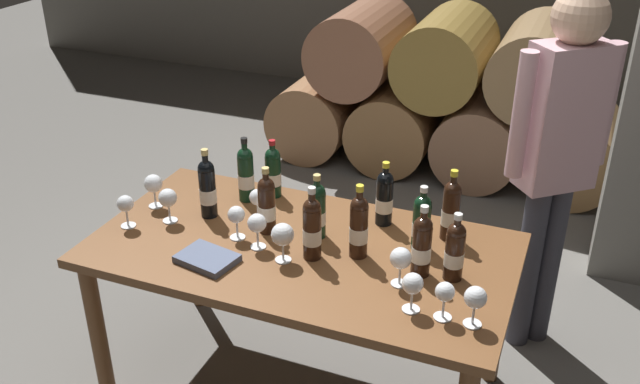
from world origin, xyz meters
TOP-DOWN VIEW (x-y plane):
  - barrel_stack at (-0.00, 2.60)m, footprint 2.49×0.90m
  - dining_table at (0.00, 0.00)m, footprint 1.70×0.90m
  - wine_bottle_0 at (0.61, 0.01)m, footprint 0.07×0.07m
  - wine_bottle_1 at (0.25, 0.30)m, footprint 0.07×0.07m
  - wine_bottle_2 at (0.53, 0.29)m, footprint 0.07×0.07m
  - wine_bottle_3 at (0.03, 0.10)m, footprint 0.07×0.07m
  - wine_bottle_4 at (-0.18, 0.06)m, footprint 0.07×0.07m
  - wine_bottle_5 at (-0.47, 0.08)m, footprint 0.07×0.07m
  - wine_bottle_6 at (0.23, 0.02)m, footprint 0.07×0.07m
  - wine_bottle_7 at (-0.39, 0.28)m, footprint 0.07×0.07m
  - wine_bottle_8 at (0.49, -0.01)m, footprint 0.07×0.07m
  - wine_bottle_9 at (0.45, 0.17)m, footprint 0.07×0.07m
  - wine_bottle_10 at (0.07, -0.06)m, footprint 0.07×0.07m
  - wine_bottle_11 at (-0.29, 0.36)m, footprint 0.07×0.07m
  - wine_glass_0 at (-0.60, -0.02)m, footprint 0.08×0.08m
  - wine_glass_1 at (-0.02, -0.12)m, footprint 0.09×0.09m
  - wine_glass_2 at (0.52, -0.24)m, footprint 0.08×0.08m
  - wine_glass_3 at (-0.74, 0.07)m, footprint 0.08×0.08m
  - wine_glass_4 at (-0.16, -0.07)m, footprint 0.08×0.08m
  - wine_glass_5 at (0.44, -0.11)m, footprint 0.08×0.08m
  - wine_glass_6 at (0.64, -0.25)m, footprint 0.07×0.07m
  - wine_glass_7 at (-0.26, 0.13)m, footprint 0.07×0.07m
  - wine_glass_8 at (-0.27, -0.04)m, footprint 0.07×0.07m
  - wine_glass_9 at (-0.74, -0.13)m, footprint 0.07×0.07m
  - wine_glass_10 at (0.74, -0.25)m, footprint 0.08×0.08m
  - tasting_notebook at (-0.29, -0.24)m, footprint 0.25×0.20m
  - sommelier_presenting at (0.89, 0.75)m, footprint 0.40×0.35m

SIDE VIEW (x-z plane):
  - barrel_stack at x=0.00m, z-range -0.04..1.11m
  - dining_table at x=0.00m, z-range 0.29..1.05m
  - tasting_notebook at x=-0.29m, z-range 0.76..0.79m
  - wine_glass_6 at x=0.64m, z-range 0.79..0.93m
  - wine_glass_7 at x=-0.26m, z-range 0.79..0.93m
  - wine_glass_9 at x=-0.74m, z-range 0.79..0.94m
  - wine_glass_8 at x=-0.27m, z-range 0.79..0.94m
  - wine_glass_2 at x=0.52m, z-range 0.79..0.94m
  - wine_glass_4 at x=-0.16m, z-range 0.79..0.94m
  - wine_glass_10 at x=0.74m, z-range 0.79..0.94m
  - wine_glass_0 at x=-0.60m, z-range 0.79..0.94m
  - wine_glass_5 at x=0.44m, z-range 0.79..0.95m
  - wine_glass_3 at x=-0.74m, z-range 0.79..0.95m
  - wine_glass_1 at x=-0.02m, z-range 0.79..0.96m
  - wine_bottle_0 at x=0.61m, z-range 0.74..1.02m
  - wine_bottle_11 at x=-0.29m, z-range 0.74..1.02m
  - wine_bottle_9 at x=0.45m, z-range 0.74..1.02m
  - wine_bottle_3 at x=0.03m, z-range 0.74..1.02m
  - wine_bottle_1 at x=0.25m, z-range 0.74..1.03m
  - wine_bottle_8 at x=0.49m, z-range 0.74..1.03m
  - wine_bottle_4 at x=-0.18m, z-range 0.74..1.03m
  - wine_bottle_7 at x=-0.39m, z-range 0.74..1.04m
  - wine_bottle_2 at x=0.53m, z-range 0.74..1.05m
  - wine_bottle_10 at x=0.07m, z-range 0.74..1.05m
  - wine_bottle_6 at x=0.23m, z-range 0.74..1.05m
  - wine_bottle_5 at x=-0.47m, z-range 0.74..1.05m
  - sommelier_presenting at x=0.89m, z-range 0.19..1.90m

